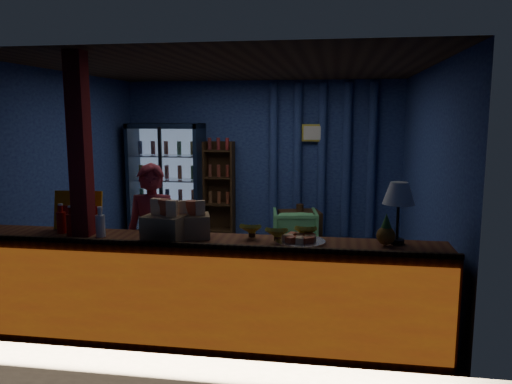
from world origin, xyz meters
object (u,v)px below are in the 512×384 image
at_px(table_lamp, 399,196).
at_px(pastry_tray, 300,240).
at_px(green_chair, 295,229).
at_px(shopkeeper, 153,241).

bearing_deg(table_lamp, pastry_tray, -172.57).
bearing_deg(table_lamp, green_chair, 109.40).
xyz_separation_m(shopkeeper, green_chair, (1.22, 2.78, -0.48)).
distance_m(shopkeeper, green_chair, 3.07).
bearing_deg(pastry_tray, table_lamp, 7.43).
distance_m(pastry_tray, table_lamp, 0.91).
bearing_deg(pastry_tray, shopkeeper, 161.64).
distance_m(green_chair, pastry_tray, 3.36).
distance_m(shopkeeper, table_lamp, 2.44).
xyz_separation_m(shopkeeper, table_lamp, (2.34, -0.40, 0.58)).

